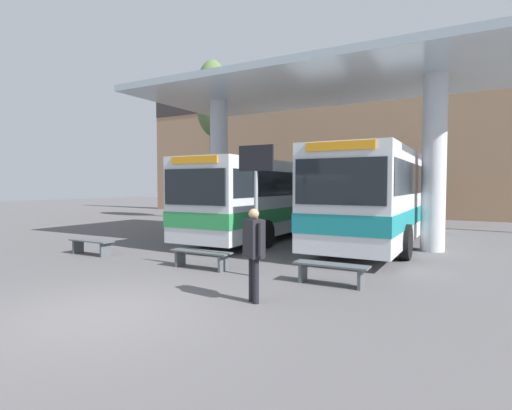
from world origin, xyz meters
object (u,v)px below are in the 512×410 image
Objects in this scene: transit_bus_center_bay at (386,194)px; pedestrian_waiting at (254,245)px; waiting_bench_near_pillar at (201,255)px; poplar_tree_behind_right at (213,101)px; waiting_bench_mid_platform at (331,269)px; info_sign_platform at (256,184)px; transit_bus_left_bay at (279,195)px; waiting_bench_far_platform at (91,244)px.

pedestrian_waiting is at bearing 86.73° from transit_bus_center_bay.
waiting_bench_near_pillar is 0.17× the size of poplar_tree_behind_right.
waiting_bench_near_pillar is 3.49m from waiting_bench_mid_platform.
waiting_bench_near_pillar is at bearing 176.93° from info_sign_platform.
transit_bus_center_bay reaches higher than waiting_bench_near_pillar.
pedestrian_waiting is (4.06, -9.50, -0.66)m from transit_bus_left_bay.
transit_bus_left_bay is 4.55m from transit_bus_center_bay.
transit_bus_left_bay is at bearing 100.44° from waiting_bench_near_pillar.
info_sign_platform reaches higher than waiting_bench_near_pillar.
pedestrian_waiting reaches higher than waiting_bench_near_pillar.
info_sign_platform is 2.38m from pedestrian_waiting.
waiting_bench_near_pillar is 4.21m from waiting_bench_far_platform.
pedestrian_waiting is (0.98, -1.85, -1.14)m from info_sign_platform.
info_sign_platform is (-1.47, -7.73, 0.36)m from transit_bus_center_bay.
waiting_bench_near_pillar is (-3.15, -7.64, -1.49)m from transit_bus_center_bay.
pedestrian_waiting is (2.66, -1.94, 0.71)m from waiting_bench_near_pillar.
poplar_tree_behind_right reaches higher than waiting_bench_mid_platform.
info_sign_platform is at bearing -0.88° from waiting_bench_far_platform.
transit_bus_left_bay is at bearing 148.47° from pedestrian_waiting.
poplar_tree_behind_right is at bearing 123.97° from waiting_bench_near_pillar.
transit_bus_center_bay reaches higher than waiting_bench_far_platform.
transit_bus_center_bay is 7.15× the size of pedestrian_waiting.
poplar_tree_behind_right reaches higher than transit_bus_center_bay.
transit_bus_left_bay is 7.19× the size of waiting_bench_near_pillar.
transit_bus_center_bay is 4.00× the size of info_sign_platform.
transit_bus_left_bay is at bearing 0.62° from transit_bus_center_bay.
waiting_bench_near_pillar is 16.59m from poplar_tree_behind_right.
transit_bus_center_bay is 7.85× the size of waiting_bench_far_platform.
pedestrian_waiting reaches higher than waiting_bench_far_platform.
waiting_bench_mid_platform is 0.53× the size of info_sign_platform.
pedestrian_waiting is at bearing -52.46° from poplar_tree_behind_right.
transit_bus_left_bay is 8.26m from info_sign_platform.
transit_bus_center_bay is 7.60× the size of waiting_bench_mid_platform.
waiting_bench_near_pillar is (1.39, -7.56, -1.37)m from transit_bus_left_bay.
transit_bus_center_bay is at bearing 92.56° from waiting_bench_mid_platform.
poplar_tree_behind_right is at bearing 162.88° from pedestrian_waiting.
transit_bus_left_bay is 1.00× the size of transit_bus_center_bay.
waiting_bench_mid_platform is at bearing 0.00° from waiting_bench_near_pillar.
poplar_tree_behind_right reaches higher than waiting_bench_near_pillar.
transit_bus_left_bay is at bearing -34.91° from poplar_tree_behind_right.
transit_bus_left_bay reaches higher than waiting_bench_mid_platform.
waiting_bench_far_platform is at bearing -71.46° from poplar_tree_behind_right.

